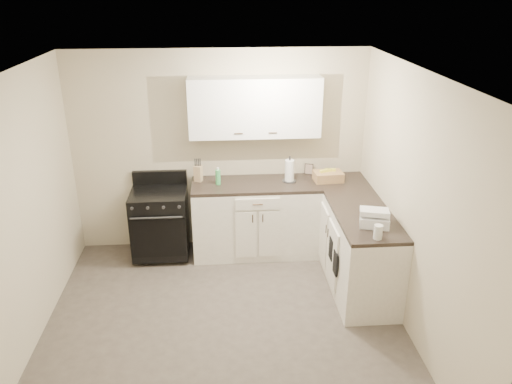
{
  "coord_description": "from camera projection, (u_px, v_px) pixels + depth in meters",
  "views": [
    {
      "loc": [
        0.0,
        -4.1,
        3.2
      ],
      "look_at": [
        0.38,
        0.85,
        1.1
      ],
      "focal_mm": 35.0,
      "sensor_mm": 36.0,
      "label": 1
    }
  ],
  "objects": [
    {
      "name": "wall_front",
      "position": [
        225.0,
        348.0,
        2.87
      ],
      "size": [
        3.6,
        0.0,
        3.6
      ],
      "primitive_type": "plane",
      "rotation": [
        -1.57,
        0.0,
        0.0
      ],
      "color": "beige",
      "rests_on": "ground"
    },
    {
      "name": "countertop_right",
      "position": [
        356.0,
        204.0,
        5.54
      ],
      "size": [
        0.6,
        1.9,
        0.04
      ],
      "primitive_type": "cube",
      "color": "black",
      "rests_on": "base_cabinets_right"
    },
    {
      "name": "picture_frame",
      "position": [
        309.0,
        169.0,
        6.31
      ],
      "size": [
        0.11,
        0.07,
        0.14
      ],
      "primitive_type": "cube",
      "rotation": [
        -0.14,
        0.0,
        -0.41
      ],
      "color": "black",
      "rests_on": "countertop_back"
    },
    {
      "name": "ceiling",
      "position": [
        217.0,
        75.0,
        4.04
      ],
      "size": [
        3.6,
        3.6,
        0.0
      ],
      "primitive_type": "plane",
      "color": "white",
      "rests_on": "wall_back"
    },
    {
      "name": "countertop_back",
      "position": [
        256.0,
        185.0,
        6.06
      ],
      "size": [
        1.55,
        0.6,
        0.04
      ],
      "primitive_type": "cube",
      "color": "black",
      "rests_on": "base_cabinets_back"
    },
    {
      "name": "oven_mitt_far",
      "position": [
        331.0,
        249.0,
        5.42
      ],
      "size": [
        0.02,
        0.14,
        0.25
      ],
      "primitive_type": "cube",
      "color": "black",
      "rests_on": "base_cabinets_right"
    },
    {
      "name": "upper_cabinets",
      "position": [
        255.0,
        107.0,
        5.84
      ],
      "size": [
        1.55,
        0.3,
        0.7
      ],
      "primitive_type": "cube",
      "color": "white",
      "rests_on": "wall_back"
    },
    {
      "name": "paper_towel",
      "position": [
        289.0,
        171.0,
        6.06
      ],
      "size": [
        0.15,
        0.15,
        0.27
      ],
      "primitive_type": "cylinder",
      "rotation": [
        0.0,
        0.0,
        -0.42
      ],
      "color": "white",
      "rests_on": "countertop_back"
    },
    {
      "name": "knife_block",
      "position": [
        198.0,
        173.0,
        6.08
      ],
      "size": [
        0.11,
        0.11,
        0.2
      ],
      "primitive_type": "cube",
      "rotation": [
        0.0,
        0.0,
        -0.36
      ],
      "color": "tan",
      "rests_on": "countertop_back"
    },
    {
      "name": "base_cabinets_right",
      "position": [
        353.0,
        241.0,
        5.72
      ],
      "size": [
        0.6,
        1.9,
        0.9
      ],
      "primitive_type": "cube",
      "color": "white",
      "rests_on": "floor"
    },
    {
      "name": "wall_left",
      "position": [
        17.0,
        221.0,
        4.4
      ],
      "size": [
        0.0,
        3.6,
        3.6
      ],
      "primitive_type": "plane",
      "rotation": [
        1.57,
        0.0,
        1.57
      ],
      "color": "beige",
      "rests_on": "ground"
    },
    {
      "name": "countertop_grill",
      "position": [
        374.0,
        220.0,
        5.01
      ],
      "size": [
        0.34,
        0.33,
        0.1
      ],
      "primitive_type": "cube",
      "rotation": [
        0.0,
        0.0,
        -0.26
      ],
      "color": "white",
      "rests_on": "countertop_right"
    },
    {
      "name": "glass_jar",
      "position": [
        378.0,
        232.0,
        4.72
      ],
      "size": [
        0.1,
        0.1,
        0.14
      ],
      "primitive_type": "cylinder",
      "rotation": [
        0.0,
        0.0,
        0.28
      ],
      "color": "silver",
      "rests_on": "countertop_right"
    },
    {
      "name": "stove",
      "position": [
        160.0,
        223.0,
        6.13
      ],
      "size": [
        0.67,
        0.57,
        0.81
      ],
      "primitive_type": "cube",
      "color": "black",
      "rests_on": "floor"
    },
    {
      "name": "wall_back",
      "position": [
        220.0,
        152.0,
        6.18
      ],
      "size": [
        3.6,
        0.0,
        3.6
      ],
      "primitive_type": "plane",
      "rotation": [
        1.57,
        0.0,
        0.0
      ],
      "color": "beige",
      "rests_on": "ground"
    },
    {
      "name": "wicker_basket",
      "position": [
        328.0,
        176.0,
        6.11
      ],
      "size": [
        0.36,
        0.26,
        0.11
      ],
      "primitive_type": "cube",
      "rotation": [
        0.0,
        0.0,
        0.08
      ],
      "color": "tan",
      "rests_on": "countertop_right"
    },
    {
      "name": "base_cabinets_back",
      "position": [
        256.0,
        219.0,
        6.24
      ],
      "size": [
        1.55,
        0.6,
        0.9
      ],
      "primitive_type": "cube",
      "color": "white",
      "rests_on": "floor"
    },
    {
      "name": "wall_right",
      "position": [
        414.0,
        208.0,
        4.65
      ],
      "size": [
        0.0,
        3.6,
        3.6
      ],
      "primitive_type": "plane",
      "rotation": [
        1.57,
        0.0,
        -1.57
      ],
      "color": "beige",
      "rests_on": "ground"
    },
    {
      "name": "floor",
      "position": [
        225.0,
        326.0,
        5.01
      ],
      "size": [
        3.6,
        3.6,
        0.0
      ],
      "primitive_type": "plane",
      "color": "#473F38",
      "rests_on": "ground"
    },
    {
      "name": "soap_bottle",
      "position": [
        218.0,
        177.0,
        5.98
      ],
      "size": [
        0.08,
        0.08,
        0.18
      ],
      "primitive_type": "cylinder",
      "rotation": [
        0.0,
        0.0,
        0.35
      ],
      "color": "#44B35B",
      "rests_on": "countertop_back"
    },
    {
      "name": "oven_mitt_near",
      "position": [
        335.0,
        263.0,
        5.22
      ],
      "size": [
        0.02,
        0.15,
        0.26
      ],
      "primitive_type": "cube",
      "color": "black",
      "rests_on": "base_cabinets_right"
    }
  ]
}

